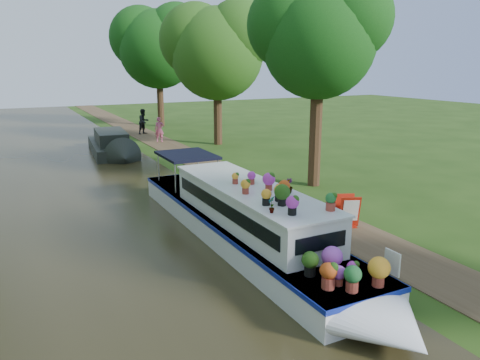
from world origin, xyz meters
name	(u,v)px	position (x,y,z in m)	size (l,w,h in m)	color
ground	(276,216)	(0.00, 0.00, 0.00)	(100.00, 100.00, 0.00)	#1F3C0F
canal_water	(108,244)	(-6.00, 0.00, 0.01)	(10.00, 100.00, 0.02)	black
towpath	(304,211)	(1.20, 0.00, 0.01)	(2.20, 100.00, 0.03)	#473621
plant_boat	(250,220)	(-2.25, -2.18, 0.85)	(2.29, 13.52, 2.27)	silver
tree_near_overhang	(318,33)	(3.79, 3.06, 6.60)	(5.52, 5.28, 8.99)	#311E10
tree_near_mid	(216,46)	(4.48, 15.08, 6.44)	(6.90, 6.60, 9.40)	#311E10
tree_near_far	(158,43)	(3.98, 26.09, 7.05)	(7.59, 7.26, 10.30)	#311E10
second_boat	(111,145)	(-2.75, 14.67, 0.58)	(2.69, 7.52, 1.42)	black
sandwich_board	(347,212)	(1.50, -2.11, 0.52)	(0.74, 0.77, 1.08)	#A51B0B
pedestrian_pink	(159,129)	(1.22, 17.63, 0.89)	(0.63, 0.41, 1.72)	#DA5A9F
pedestrian_dark	(144,121)	(1.28, 21.78, 1.00)	(0.94, 0.73, 1.93)	black
verge_plant	(277,220)	(-0.60, -1.04, 0.23)	(0.42, 0.37, 0.47)	#267122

